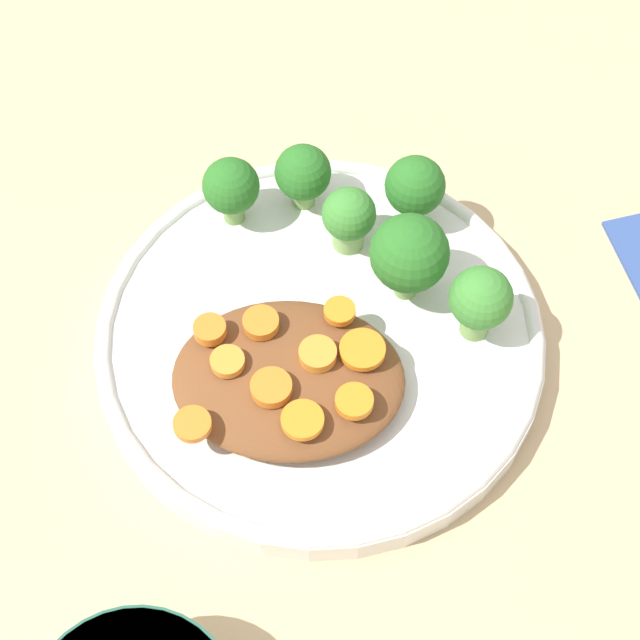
# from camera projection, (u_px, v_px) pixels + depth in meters

# --- Properties ---
(ground_plane) EXTENTS (4.00, 4.00, 0.00)m
(ground_plane) POSITION_uv_depth(u_px,v_px,m) (320.00, 349.00, 0.64)
(ground_plane) COLOR tan
(plate) EXTENTS (0.26, 0.26, 0.02)m
(plate) POSITION_uv_depth(u_px,v_px,m) (320.00, 339.00, 0.63)
(plate) COLOR silver
(plate) RESTS_ON ground_plane
(stew_mound) EXTENTS (0.13, 0.10, 0.02)m
(stew_mound) POSITION_uv_depth(u_px,v_px,m) (289.00, 379.00, 0.59)
(stew_mound) COLOR brown
(stew_mound) RESTS_ON plate
(broccoli_floret_0) EXTENTS (0.05, 0.05, 0.06)m
(broccoli_floret_0) POSITION_uv_depth(u_px,v_px,m) (409.00, 254.00, 0.61)
(broccoli_floret_0) COLOR #759E51
(broccoli_floret_0) RESTS_ON plate
(broccoli_floret_1) EXTENTS (0.03, 0.03, 0.05)m
(broccoli_floret_1) POSITION_uv_depth(u_px,v_px,m) (231.00, 188.00, 0.64)
(broccoli_floret_1) COLOR #759E51
(broccoli_floret_1) RESTS_ON plate
(broccoli_floret_2) EXTENTS (0.03, 0.03, 0.05)m
(broccoli_floret_2) POSITION_uv_depth(u_px,v_px,m) (349.00, 217.00, 0.63)
(broccoli_floret_2) COLOR #7FA85B
(broccoli_floret_2) RESTS_ON plate
(broccoli_floret_3) EXTENTS (0.04, 0.04, 0.05)m
(broccoli_floret_3) POSITION_uv_depth(u_px,v_px,m) (415.00, 187.00, 0.64)
(broccoli_floret_3) COLOR #7FA85B
(broccoli_floret_3) RESTS_ON plate
(broccoli_floret_4) EXTENTS (0.04, 0.04, 0.05)m
(broccoli_floret_4) POSITION_uv_depth(u_px,v_px,m) (480.00, 301.00, 0.60)
(broccoli_floret_4) COLOR #759E51
(broccoli_floret_4) RESTS_ON plate
(broccoli_floret_5) EXTENTS (0.03, 0.03, 0.05)m
(broccoli_floret_5) POSITION_uv_depth(u_px,v_px,m) (303.00, 174.00, 0.65)
(broccoli_floret_5) COLOR #7FA85B
(broccoli_floret_5) RESTS_ON plate
(carrot_slice_0) EXTENTS (0.02, 0.02, 0.01)m
(carrot_slice_0) POSITION_uv_depth(u_px,v_px,m) (271.00, 388.00, 0.57)
(carrot_slice_0) COLOR orange
(carrot_slice_0) RESTS_ON stew_mound
(carrot_slice_1) EXTENTS (0.03, 0.03, 0.00)m
(carrot_slice_1) POSITION_uv_depth(u_px,v_px,m) (362.00, 350.00, 0.59)
(carrot_slice_1) COLOR orange
(carrot_slice_1) RESTS_ON stew_mound
(carrot_slice_2) EXTENTS (0.02, 0.02, 0.01)m
(carrot_slice_2) POSITION_uv_depth(u_px,v_px,m) (354.00, 401.00, 0.57)
(carrot_slice_2) COLOR orange
(carrot_slice_2) RESTS_ON stew_mound
(carrot_slice_3) EXTENTS (0.02, 0.02, 0.00)m
(carrot_slice_3) POSITION_uv_depth(u_px,v_px,m) (302.00, 420.00, 0.56)
(carrot_slice_3) COLOR orange
(carrot_slice_3) RESTS_ON stew_mound
(carrot_slice_4) EXTENTS (0.02, 0.02, 0.01)m
(carrot_slice_4) POSITION_uv_depth(u_px,v_px,m) (314.00, 354.00, 0.58)
(carrot_slice_4) COLOR orange
(carrot_slice_4) RESTS_ON stew_mound
(carrot_slice_5) EXTENTS (0.02, 0.02, 0.01)m
(carrot_slice_5) POSITION_uv_depth(u_px,v_px,m) (210.00, 329.00, 0.59)
(carrot_slice_5) COLOR orange
(carrot_slice_5) RESTS_ON stew_mound
(carrot_slice_6) EXTENTS (0.02, 0.02, 0.00)m
(carrot_slice_6) POSITION_uv_depth(u_px,v_px,m) (340.00, 313.00, 0.60)
(carrot_slice_6) COLOR orange
(carrot_slice_6) RESTS_ON stew_mound
(carrot_slice_7) EXTENTS (0.02, 0.02, 0.01)m
(carrot_slice_7) POSITION_uv_depth(u_px,v_px,m) (261.00, 323.00, 0.59)
(carrot_slice_7) COLOR orange
(carrot_slice_7) RESTS_ON stew_mound
(carrot_slice_8) EXTENTS (0.02, 0.02, 0.00)m
(carrot_slice_8) POSITION_uv_depth(u_px,v_px,m) (192.00, 424.00, 0.56)
(carrot_slice_8) COLOR orange
(carrot_slice_8) RESTS_ON stew_mound
(carrot_slice_9) EXTENTS (0.02, 0.02, 0.01)m
(carrot_slice_9) POSITION_uv_depth(u_px,v_px,m) (228.00, 361.00, 0.58)
(carrot_slice_9) COLOR orange
(carrot_slice_9) RESTS_ON stew_mound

